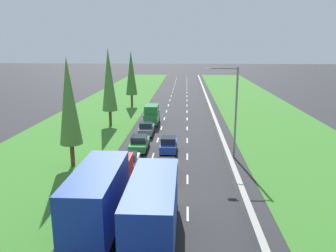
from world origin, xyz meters
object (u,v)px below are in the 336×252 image
Objects in this scene: green_sedan_left_lane at (139,143)px; grey_hatchback_left_lane at (146,129)px; silver_hatchback_left_lane at (128,162)px; blue_box_truck_centre_lane at (154,208)px; poplar_tree_second at (69,102)px; street_light_mast at (233,106)px; blue_box_truck_left_lane at (102,196)px; poplar_tree_fourth at (131,73)px; maroon_hatchback_centre_lane at (166,169)px; green_van_left_lane at (152,115)px; poplar_tree_third at (109,80)px; blue_hatchback_centre_lane at (169,145)px.

green_sedan_left_lane is 6.26m from grey_hatchback_left_lane.
green_sedan_left_lane is at bearing 88.16° from silver_hatchback_left_lane.
blue_box_truck_centre_lane is 17.79m from green_sedan_left_lane.
poplar_tree_second reaches higher than street_light_mast.
grey_hatchback_left_lane is at bearing 89.67° from green_sedan_left_lane.
blue_box_truck_left_lane is 0.93× the size of poplar_tree_second.
blue_box_truck_centre_lane is 15.51m from poplar_tree_second.
green_sedan_left_lane is at bearing 89.75° from blue_box_truck_left_lane.
poplar_tree_fourth is at bearing 89.09° from poplar_tree_second.
silver_hatchback_left_lane is at bearing 106.83° from blue_box_truck_centre_lane.
blue_box_truck_left_lane is at bearing -111.83° from maroon_hatchback_centre_lane.
grey_hatchback_left_lane is at bearing 97.68° from blue_box_truck_centre_lane.
blue_box_truck_left_lane is at bearing 157.35° from blue_box_truck_centre_lane.
poplar_tree_fourth is 1.12× the size of street_light_mast.
blue_box_truck_centre_lane is 45.04m from poplar_tree_fourth.
blue_box_truck_centre_lane and blue_box_truck_left_lane have the same top height.
green_sedan_left_lane is at bearing 169.62° from street_light_mast.
blue_box_truck_left_lane is at bearing -89.28° from silver_hatchback_left_lane.
grey_hatchback_left_lane is 0.80× the size of green_van_left_lane.
green_van_left_lane is (-3.19, 19.97, 0.56)m from maroon_hatchback_centre_lane.
poplar_tree_fourth is at bearing 109.58° from green_van_left_lane.
green_van_left_lane is 7.65m from poplar_tree_third.
grey_hatchback_left_lane is (0.04, 6.26, 0.02)m from green_sedan_left_lane.
silver_hatchback_left_lane is 33.53m from poplar_tree_fourth.
poplar_tree_fourth is (-4.93, 42.73, 3.89)m from blue_box_truck_left_lane.
green_van_left_lane is 17.31m from street_light_mast.
blue_box_truck_centre_lane is at bearing -22.65° from blue_box_truck_left_lane.
blue_box_truck_left_lane is 28.37m from green_van_left_lane.
green_van_left_lane is 0.54× the size of street_light_mast.
poplar_tree_second is (-5.44, 10.82, 3.91)m from blue_box_truck_left_lane.
green_sedan_left_lane is 0.50× the size of street_light_mast.
poplar_tree_second reaches higher than blue_box_truck_centre_lane.
maroon_hatchback_centre_lane and grey_hatchback_left_lane have the same top height.
poplar_tree_second is 0.95× the size of poplar_tree_third.
maroon_hatchback_centre_lane is 0.41× the size of blue_box_truck_left_lane.
maroon_hatchback_centre_lane is at bearing -15.47° from poplar_tree_second.
blue_box_truck_left_lane is 15.90m from blue_hatchback_centre_lane.
poplar_tree_third is (-5.66, -1.25, 4.99)m from green_van_left_lane.
blue_box_truck_left_lane is 1.92× the size of green_van_left_lane.
poplar_tree_third is at bearing 107.36° from silver_hatchback_left_lane.
poplar_tree_third reaches higher than green_sedan_left_lane.
blue_box_truck_left_lane is 2.41× the size of silver_hatchback_left_lane.
poplar_tree_third is at bearing -167.58° from green_van_left_lane.
poplar_tree_third reaches higher than maroon_hatchback_centre_lane.
poplar_tree_second is at bearing -89.83° from poplar_tree_third.
blue_box_truck_left_lane is (-3.36, -8.39, 1.35)m from maroon_hatchback_centre_lane.
silver_hatchback_left_lane is 1.00× the size of blue_hatchback_centre_lane.
grey_hatchback_left_lane is at bearing 88.92° from silver_hatchback_left_lane.
grey_hatchback_left_lane is 0.39× the size of poplar_tree_fourth.
maroon_hatchback_centre_lane and blue_hatchback_centre_lane have the same top height.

